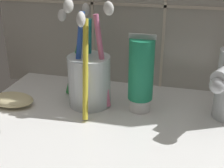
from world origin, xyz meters
The scene contains 4 objects.
sink_counter centered at (0.00, 0.00, 1.00)cm, with size 56.58×37.71×2.00cm, color white.
toothbrush_cup centered at (-10.03, 7.11, 7.37)cm, with size 11.86×12.68×18.94cm.
toothpaste_tube centered at (-0.85, 7.19, 8.65)cm, with size 4.42×4.21×13.48cm.
soap_bar centered at (-23.31, 3.27, 3.03)cm, with size 7.97×5.16×2.05cm, color beige.
Camera 1 is at (6.67, -40.60, 27.76)cm, focal length 50.00 mm.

